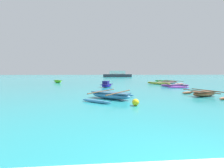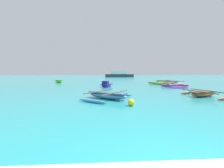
# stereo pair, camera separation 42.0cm
# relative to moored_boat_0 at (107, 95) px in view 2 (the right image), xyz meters

# --- Properties ---
(moored_boat_0) EXTENTS (3.83, 4.12, 0.53)m
(moored_boat_0) POSITION_rel_moored_boat_0_xyz_m (0.00, 0.00, 0.00)
(moored_boat_0) COLOR #428BBE
(moored_boat_0) RESTS_ON ground_plane
(moored_boat_1) EXTENTS (3.87, 4.77, 0.47)m
(moored_boat_1) POSITION_rel_moored_boat_0_xyz_m (10.89, 13.83, -0.03)
(moored_boat_1) COLOR pink
(moored_boat_1) RESTS_ON ground_plane
(moored_boat_2) EXTENTS (1.79, 2.34, 0.79)m
(moored_boat_2) POSITION_rel_moored_boat_0_xyz_m (0.10, 8.56, 0.03)
(moored_boat_2) COLOR #251FAD
(moored_boat_2) RESTS_ON ground_plane
(moored_boat_3) EXTENTS (3.56, 3.60, 0.36)m
(moored_boat_3) POSITION_rel_moored_boat_0_xyz_m (8.78, 8.00, -0.08)
(moored_boat_3) COLOR #C14ACB
(moored_boat_3) RESTS_ON ground_plane
(moored_boat_4) EXTENTS (3.14, 3.78, 0.44)m
(moored_boat_4) POSITION_rel_moored_boat_0_xyz_m (11.21, 16.89, -0.04)
(moored_boat_4) COLOR #2AE95B
(moored_boat_4) RESTS_ON ground_plane
(moored_boat_5) EXTENTS (2.95, 3.41, 0.34)m
(moored_boat_5) POSITION_rel_moored_boat_0_xyz_m (8.28, 12.15, -0.06)
(moored_boat_5) COLOR #DBDB47
(moored_boat_5) RESTS_ON ground_plane
(moored_boat_6) EXTENTS (2.04, 2.16, 0.48)m
(moored_boat_6) POSITION_rel_moored_boat_0_xyz_m (-8.34, 17.11, 0.02)
(moored_boat_6) COLOR #68E725
(moored_boat_6) RESTS_ON ground_plane
(moored_boat_7) EXTENTS (2.35, 3.49, 0.46)m
(moored_boat_7) POSITION_rel_moored_boat_0_xyz_m (7.31, 0.50, -0.03)
(moored_boat_7) COLOR #9B5531
(moored_boat_7) RESTS_ON ground_plane
(mooring_buoy_0) EXTENTS (0.38, 0.38, 0.38)m
(mooring_buoy_0) POSITION_rel_moored_boat_0_xyz_m (1.24, -2.30, -0.06)
(mooring_buoy_0) COLOR yellow
(mooring_buoy_0) RESTS_ON ground_plane
(distant_ferry) EXTENTS (11.56, 2.54, 2.54)m
(distant_ferry) POSITION_rel_moored_boat_0_xyz_m (6.30, 50.91, 0.79)
(distant_ferry) COLOR #2D333D
(distant_ferry) RESTS_ON ground_plane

